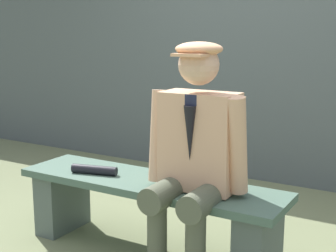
# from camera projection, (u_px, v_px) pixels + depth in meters

# --- Properties ---
(ground_plane) EXTENTS (30.00, 30.00, 0.00)m
(ground_plane) POSITION_uv_depth(u_px,v_px,m) (149.00, 251.00, 3.03)
(ground_plane) COLOR #6D7550
(bench) EXTENTS (1.71, 0.45, 0.47)m
(bench) POSITION_uv_depth(u_px,v_px,m) (149.00, 206.00, 2.97)
(bench) COLOR #455F50
(bench) RESTS_ON ground
(seated_man) EXTENTS (0.60, 0.57, 1.30)m
(seated_man) POSITION_uv_depth(u_px,v_px,m) (194.00, 150.00, 2.67)
(seated_man) COLOR tan
(seated_man) RESTS_ON ground
(rolled_magazine) EXTENTS (0.30, 0.13, 0.06)m
(rolled_magazine) POSITION_uv_depth(u_px,v_px,m) (94.00, 170.00, 3.06)
(rolled_magazine) COLOR black
(rolled_magazine) RESTS_ON bench
(stadium_wall) EXTENTS (12.00, 0.24, 1.82)m
(stadium_wall) POSITION_uv_depth(u_px,v_px,m) (259.00, 80.00, 4.43)
(stadium_wall) COLOR #4B5555
(stadium_wall) RESTS_ON ground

